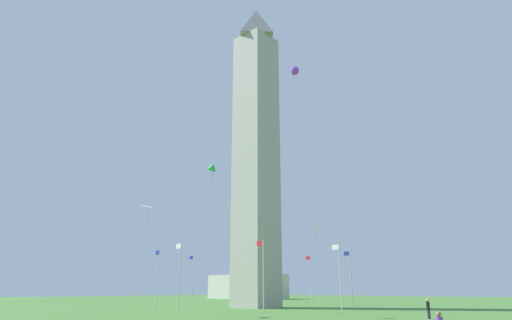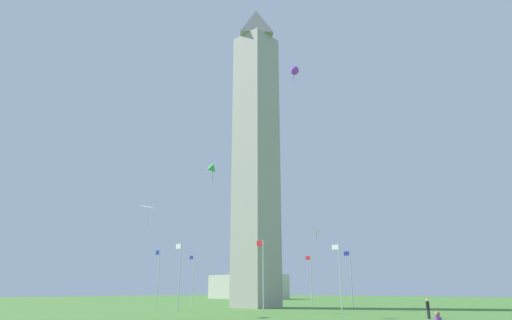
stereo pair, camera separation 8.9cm
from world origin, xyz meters
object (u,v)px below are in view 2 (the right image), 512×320
flagpole_ne (158,275)px  kite_green_delta (213,169)px  kite_purple_delta (293,70)px  flagpole_n (193,277)px  flagpole_w (311,278)px  distant_building (248,287)px  flagpole_e (179,273)px  flagpole_sw (351,276)px  kite_yellow_diamond (316,230)px  flagpole_s (340,273)px  obelisk_monument (256,144)px  person_black_shirt (428,309)px  kite_white_diamond (148,208)px  flagpole_nw (251,278)px  flagpole_se (263,272)px

flagpole_ne → kite_green_delta: size_ratio=4.10×
kite_purple_delta → flagpole_n: bearing=-18.7°
flagpole_w → distant_building: 56.53m
flagpole_ne → kite_green_delta: (-20.53, 8.29, 11.18)m
flagpole_e → distant_building: (45.80, -62.68, -1.22)m
flagpole_sw → kite_yellow_diamond: 10.78m
flagpole_s → obelisk_monument: bearing=-0.0°
person_black_shirt → kite_white_diamond: bearing=75.8°
flagpole_ne → distant_building: bearing=-58.8°
flagpole_s → kite_yellow_diamond: bearing=-20.4°
flagpole_sw → kite_white_diamond: (5.25, 34.18, 6.65)m
kite_yellow_diamond → flagpole_n: bearing=3.8°
flagpole_w → kite_yellow_diamond: size_ratio=5.39×
flagpole_s → flagpole_sw: size_ratio=1.00×
flagpole_s → person_black_shirt: bearing=149.6°
kite_green_delta → distant_building: 87.84m
kite_purple_delta → flagpole_nw: bearing=-38.5°
flagpole_ne → kite_green_delta: kite_green_delta is taller
flagpole_sw → flagpole_w: 11.32m
flagpole_se → kite_white_diamond: 15.75m
flagpole_ne → kite_purple_delta: bearing=-179.7°
flagpole_ne → flagpole_w: same height
flagpole_ne → distant_building: flagpole_ne is taller
flagpole_s → flagpole_ne: bearing=22.5°
kite_yellow_diamond → kite_purple_delta: bearing=114.4°
kite_green_delta → kite_purple_delta: 17.35m
distant_building → flagpole_s: bearing=141.7°
flagpole_nw → distant_building: flagpole_nw is taller
flagpole_sw → kite_purple_delta: kite_purple_delta is taller
flagpole_nw → kite_white_diamond: kite_white_diamond is taller
flagpole_ne → flagpole_nw: 20.91m
distant_building → flagpole_nw: bearing=133.4°
flagpole_ne → kite_yellow_diamond: (-20.71, -12.14, 6.27)m
flagpole_ne → distant_building: size_ratio=0.36×
flagpole_nw → flagpole_n: bearing=67.5°
flagpole_nw → kite_green_delta: (-20.53, 29.20, 11.18)m
kite_purple_delta → kite_green_delta: bearing=56.2°
person_black_shirt → flagpole_s: bearing=12.8°
flagpole_n → kite_white_diamond: kite_white_diamond is taller
flagpole_s → flagpole_sw: bearing=-67.5°
flagpole_w → kite_yellow_diamond: kite_yellow_diamond is taller
flagpole_ne → flagpole_e: 11.32m
kite_white_diamond → person_black_shirt: bearing=-147.4°
flagpole_se → flagpole_ne: bearing=-0.0°
obelisk_monument → kite_green_delta: (-10.02, 18.75, -10.15)m
obelisk_monument → flagpole_sw: bearing=-134.8°
flagpole_e → flagpole_sw: (-10.45, -25.24, 0.00)m
flagpole_ne → flagpole_s: same height
flagpole_ne → kite_purple_delta: size_ratio=3.71×
obelisk_monument → flagpole_se: obelisk_monument is taller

